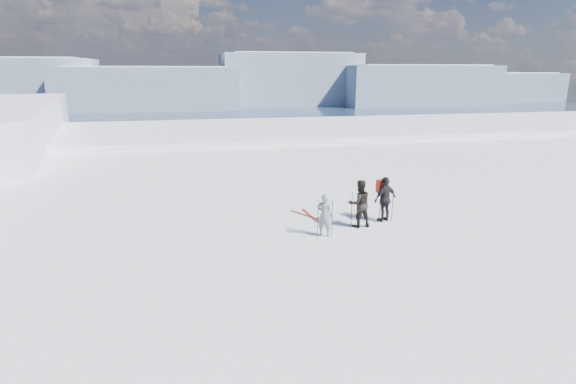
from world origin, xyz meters
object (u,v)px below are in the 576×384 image
Objects in this scene: skier_pack at (385,199)px; skis_loose at (308,215)px; skier_grey at (325,215)px; skier_dark at (359,204)px.

skis_loose is (-2.67, 1.23, -0.85)m from skier_pack.
skier_grey is 2.38m from skis_loose.
skier_pack is at bearing -24.72° from skis_loose.
skier_grey is at bearing -90.32° from skis_loose.
skier_dark is 1.03× the size of skis_loose.
skier_grey reaches higher than skis_loose.
skier_grey is 2.88m from skier_pack.
skier_pack is at bearing -124.30° from skier_grey.
skier_dark is 1.02× the size of skier_pack.
skis_loose is (-1.49, 1.61, -0.86)m from skier_dark.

